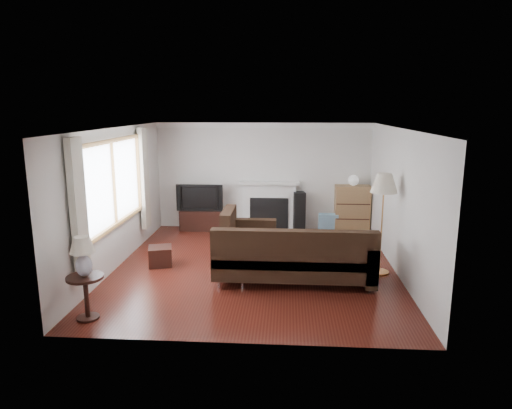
# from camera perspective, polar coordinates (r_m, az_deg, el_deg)

# --- Properties ---
(room) EXTENTS (5.10, 5.60, 2.54)m
(room) POSITION_cam_1_polar(r_m,az_deg,el_deg) (8.05, -0.15, 0.60)
(room) COLOR #4D1811
(room) RESTS_ON ground
(window) EXTENTS (0.12, 2.74, 1.54)m
(window) POSITION_cam_1_polar(r_m,az_deg,el_deg) (8.34, -17.31, 2.55)
(window) COLOR brown
(window) RESTS_ON room
(curtain_near) EXTENTS (0.10, 0.35, 2.10)m
(curtain_near) POSITION_cam_1_polar(r_m,az_deg,el_deg) (6.98, -21.30, -0.79)
(curtain_near) COLOR beige
(curtain_near) RESTS_ON room
(curtain_far) EXTENTS (0.10, 0.35, 2.10)m
(curtain_far) POSITION_cam_1_polar(r_m,az_deg,el_deg) (9.76, -13.80, 3.18)
(curtain_far) COLOR beige
(curtain_far) RESTS_ON room
(fireplace) EXTENTS (1.40, 0.26, 1.15)m
(fireplace) POSITION_cam_1_polar(r_m,az_deg,el_deg) (10.76, 1.65, -0.13)
(fireplace) COLOR white
(fireplace) RESTS_ON room
(tv_stand) EXTENTS (0.96, 0.43, 0.48)m
(tv_stand) POSITION_cam_1_polar(r_m,az_deg,el_deg) (10.88, -6.87, -1.89)
(tv_stand) COLOR black
(tv_stand) RESTS_ON ground
(television) EXTENTS (1.08, 0.14, 0.62)m
(television) POSITION_cam_1_polar(r_m,az_deg,el_deg) (10.76, -6.95, 0.96)
(television) COLOR black
(television) RESTS_ON tv_stand
(speaker_left) EXTENTS (0.28, 0.31, 0.83)m
(speaker_left) POSITION_cam_1_polar(r_m,az_deg,el_deg) (10.84, -5.51, -0.96)
(speaker_left) COLOR black
(speaker_left) RESTS_ON ground
(speaker_right) EXTENTS (0.30, 0.35, 0.93)m
(speaker_right) POSITION_cam_1_polar(r_m,az_deg,el_deg) (10.69, 5.40, -0.88)
(speaker_right) COLOR black
(speaker_right) RESTS_ON ground
(bookshelf) EXTENTS (0.80, 0.38, 1.09)m
(bookshelf) POSITION_cam_1_polar(r_m,az_deg,el_deg) (10.76, 11.92, -0.55)
(bookshelf) COLOR olive
(bookshelf) RESTS_ON ground
(globe_lamp) EXTENTS (0.24, 0.24, 0.24)m
(globe_lamp) POSITION_cam_1_polar(r_m,az_deg,el_deg) (10.63, 12.07, 2.96)
(globe_lamp) COLOR white
(globe_lamp) RESTS_ON bookshelf
(sectional_sofa) EXTENTS (2.84, 2.08, 0.92)m
(sectional_sofa) POSITION_cam_1_polar(r_m,az_deg,el_deg) (7.63, 4.73, -6.25)
(sectional_sofa) COLOR black
(sectional_sofa) RESTS_ON ground
(coffee_table) EXTENTS (1.03, 0.57, 0.40)m
(coffee_table) POSITION_cam_1_polar(r_m,az_deg,el_deg) (9.17, 6.05, -4.79)
(coffee_table) COLOR #916745
(coffee_table) RESTS_ON ground
(footstool) EXTENTS (0.50, 0.50, 0.35)m
(footstool) POSITION_cam_1_polar(r_m,az_deg,el_deg) (8.60, -11.87, -6.32)
(footstool) COLOR black
(footstool) RESTS_ON ground
(floor_lamp) EXTENTS (0.55, 0.55, 1.76)m
(floor_lamp) POSITION_cam_1_polar(r_m,az_deg,el_deg) (8.12, 15.44, -2.41)
(floor_lamp) COLOR #BF8242
(floor_lamp) RESTS_ON ground
(side_table) EXTENTS (0.50, 0.50, 0.62)m
(side_table) POSITION_cam_1_polar(r_m,az_deg,el_deg) (6.76, -20.43, -10.83)
(side_table) COLOR black
(side_table) RESTS_ON ground
(table_lamp) EXTENTS (0.34, 0.34, 0.55)m
(table_lamp) POSITION_cam_1_polar(r_m,az_deg,el_deg) (6.56, -20.81, -6.13)
(table_lamp) COLOR silver
(table_lamp) RESTS_ON side_table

